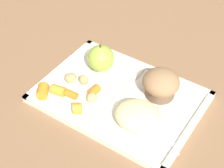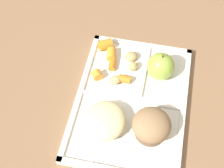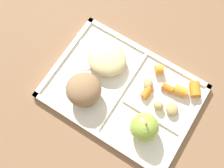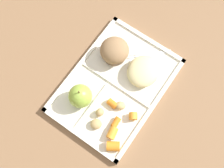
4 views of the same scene
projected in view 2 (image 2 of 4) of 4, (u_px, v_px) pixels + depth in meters
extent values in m
plane|color=#846042|center=(131.00, 103.00, 0.88)|extent=(6.00, 6.00, 0.00)
cube|color=silver|center=(131.00, 102.00, 0.87)|extent=(0.38, 0.27, 0.01)
cube|color=silver|center=(80.00, 91.00, 0.88)|extent=(0.38, 0.01, 0.01)
cube|color=silver|center=(183.00, 109.00, 0.85)|extent=(0.38, 0.01, 0.01)
cube|color=silver|center=(142.00, 45.00, 0.97)|extent=(0.01, 0.27, 0.01)
cube|color=silver|center=(131.00, 100.00, 0.86)|extent=(0.01, 0.25, 0.01)
cube|color=silver|center=(145.00, 71.00, 0.92)|extent=(0.17, 0.01, 0.01)
sphere|color=#93B742|center=(161.00, 66.00, 0.88)|extent=(0.07, 0.07, 0.07)
cylinder|color=#4C381E|center=(163.00, 57.00, 0.85)|extent=(0.00, 0.00, 0.01)
cylinder|color=brown|center=(150.00, 130.00, 0.80)|extent=(0.07, 0.07, 0.03)
ellipsoid|color=#93704C|center=(152.00, 125.00, 0.78)|extent=(0.09, 0.09, 0.06)
cylinder|color=orange|center=(105.00, 45.00, 0.95)|extent=(0.04, 0.05, 0.03)
cylinder|color=orange|center=(97.00, 75.00, 0.90)|extent=(0.03, 0.03, 0.03)
cylinder|color=orange|center=(112.00, 65.00, 0.92)|extent=(0.03, 0.02, 0.02)
cylinder|color=orange|center=(125.00, 79.00, 0.89)|extent=(0.02, 0.03, 0.02)
cylinder|color=orange|center=(111.00, 54.00, 0.94)|extent=(0.04, 0.03, 0.02)
ellipsoid|color=tan|center=(115.00, 80.00, 0.89)|extent=(0.04, 0.04, 0.02)
ellipsoid|color=tan|center=(131.00, 56.00, 0.94)|extent=(0.04, 0.05, 0.02)
ellipsoid|color=tan|center=(133.00, 66.00, 0.91)|extent=(0.03, 0.03, 0.02)
ellipsoid|color=beige|center=(106.00, 120.00, 0.81)|extent=(0.11, 0.10, 0.04)
sphere|color=brown|center=(105.00, 118.00, 0.82)|extent=(0.04, 0.04, 0.04)
sphere|color=brown|center=(101.00, 128.00, 0.81)|extent=(0.03, 0.03, 0.03)
cube|color=silver|center=(97.00, 158.00, 0.78)|extent=(0.07, 0.07, 0.00)
cube|color=silver|center=(118.00, 144.00, 0.80)|extent=(0.04, 0.04, 0.00)
cylinder|color=silver|center=(130.00, 142.00, 0.80)|extent=(0.02, 0.02, 0.00)
cylinder|color=silver|center=(127.00, 139.00, 0.81)|extent=(0.02, 0.02, 0.00)
cylinder|color=silver|center=(125.00, 136.00, 0.81)|extent=(0.02, 0.02, 0.00)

